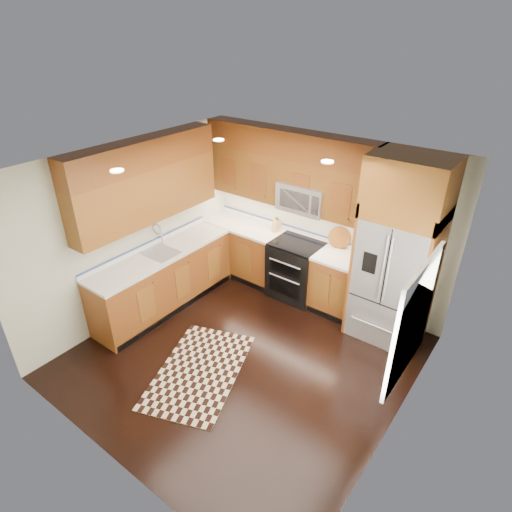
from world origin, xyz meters
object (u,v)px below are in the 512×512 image
Objects in this scene: range at (296,270)px; utensil_crock at (365,249)px; rug at (200,371)px; refrigerator at (398,253)px; knife_block at (277,225)px.

utensil_crock is at bearing 13.13° from range.
utensil_crock is at bearing 46.98° from rug.
refrigerator is at bearing -1.40° from range.
range is at bearing 68.96° from rug.
knife_block reaches higher than rug.
refrigerator reaches higher than range.
range reaches higher than rug.
rug is (-0.03, -2.22, -0.46)m from range.
utensil_crock is (1.03, 2.45, 1.07)m from rug.
knife_block is 1.51m from utensil_crock.
range is 2.46× the size of utensil_crock.
utensil_crock reaches higher than rug.
knife_block is 0.64× the size of utensil_crock.
refrigerator is 2.08m from knife_block.
refrigerator is 2.99m from rug.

